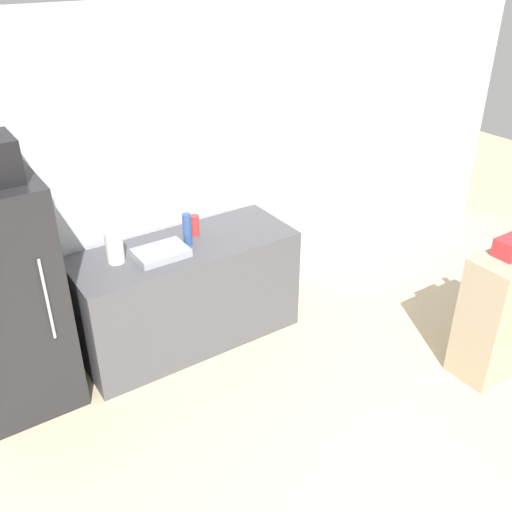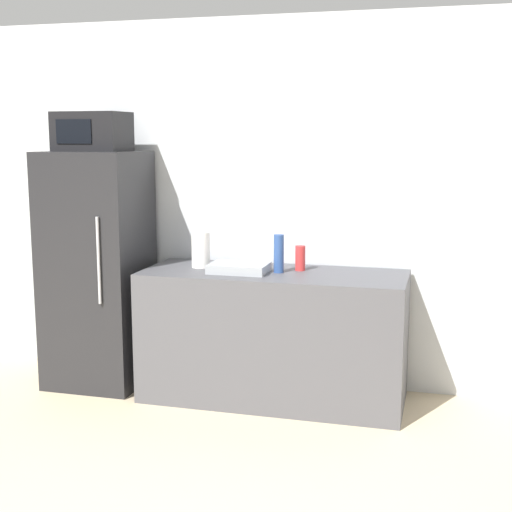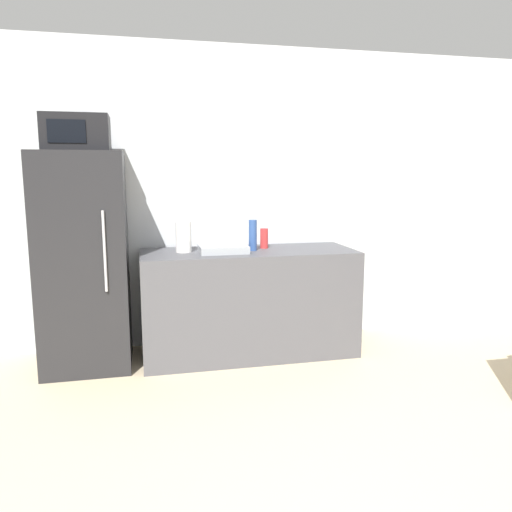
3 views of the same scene
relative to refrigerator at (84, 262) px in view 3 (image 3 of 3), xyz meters
The scene contains 8 objects.
wall_back 1.45m from the refrigerator, 16.68° to the left, with size 8.00×0.06×2.60m, color silver.
refrigerator is the anchor object (origin of this frame).
microwave 0.97m from the refrigerator, 109.07° to the right, with size 0.47×0.35×0.27m.
counter 1.36m from the refrigerator, ahead, with size 1.76×0.68×0.88m, color #4C4C51.
sink_basin 1.09m from the refrigerator, ahead, with size 0.39×0.27×0.06m, color #9EA3A8.
bottle_tall 1.35m from the refrigerator, ahead, with size 0.07×0.07×0.25m, color #2D4C8C.
bottle_short 1.47m from the refrigerator, ahead, with size 0.07×0.07×0.17m, color red.
paper_towel_roll 0.79m from the refrigerator, ahead, with size 0.13×0.13×0.25m, color white.
Camera 3 is at (-0.87, -1.36, 1.52)m, focal length 35.00 mm.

